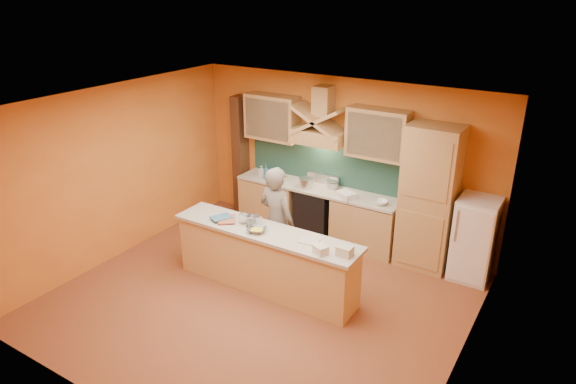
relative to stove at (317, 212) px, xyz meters
The scene contains 36 objects.
floor 2.27m from the stove, 82.23° to the right, with size 5.50×5.00×0.01m, color brown.
ceiling 3.23m from the stove, 82.23° to the right, with size 5.50×5.00×0.01m, color white.
wall_back 1.04m from the stove, 45.00° to the left, with size 5.50×0.02×2.80m, color orange.
wall_front 4.80m from the stove, 86.35° to the right, with size 5.50×0.02×2.80m, color orange.
wall_left 3.43m from the stove, 138.08° to the right, with size 0.02×5.00×2.80m, color orange.
wall_right 3.88m from the stove, 35.80° to the right, with size 0.02×5.00×2.80m, color orange.
base_cabinet_left 0.95m from the stove, behind, with size 1.10×0.60×0.86m, color tan.
base_cabinet_right 0.95m from the stove, ahead, with size 1.10×0.60×0.86m, color tan.
counter_top 0.45m from the stove, behind, with size 3.00×0.62×0.04m, color #BCB29F.
stove is the anchor object (origin of this frame).
backsplash 0.85m from the stove, 90.00° to the left, with size 3.00×0.03×0.70m, color #1A3931.
range_hood 1.37m from the stove, 90.00° to the left, with size 0.92×0.50×0.24m, color tan.
hood_chimney 1.96m from the stove, 90.00° to the left, with size 0.30×0.30×0.50m, color tan.
upper_cabinet_left 1.85m from the stove, behind, with size 1.00×0.35×0.80m, color tan.
upper_cabinet_right 1.85m from the stove, ahead, with size 1.00×0.35×0.80m, color tan.
pantry_column 2.07m from the stove, ahead, with size 0.80×0.60×2.30m, color tan.
fridge 2.71m from the stove, ahead, with size 0.58×0.60×1.30m, color white.
trim_column_left 1.89m from the stove, behind, with size 0.20×0.30×2.30m, color #472816.
island_body 1.91m from the stove, 83.99° to the right, with size 2.80×0.55×0.88m, color #DCB371.
island_top 1.97m from the stove, 83.99° to the right, with size 2.90×0.62×0.05m, color #BCB29F.
person 1.47m from the stove, 86.82° to the right, with size 0.63×0.41×1.73m, color #70665B.
pot_large 0.57m from the stove, 145.91° to the right, with size 0.24×0.24×0.17m, color silver.
pot_small 0.58m from the stove, 23.03° to the left, with size 0.20×0.20×0.14m, color #B4B3BA.
soap_bottle_a 1.27m from the stove, behind, with size 0.09×0.09×0.20m, color silver.
soap_bottle_b 1.17m from the stove, behind, with size 0.10×0.10×0.26m, color #356692.
bowl_back 1.33m from the stove, ahead, with size 0.22×0.22×0.07m, color white.
dish_rack 0.84m from the stove, 15.34° to the right, with size 0.29×0.23×0.10m, color white.
book_lower 2.14m from the stove, 105.92° to the right, with size 0.25×0.33×0.03m, color #B1573F.
book_upper 2.08m from the stove, 109.12° to the right, with size 0.22×0.30×0.02m, color #3A687F.
jar_large 1.99m from the stove, 91.73° to the right, with size 0.13×0.13×0.17m, color silver.
jar_small 1.96m from the stove, 96.40° to the right, with size 0.12×0.12×0.14m, color white.
kitchen_scale 1.87m from the stove, 91.38° to the right, with size 0.12×0.12×0.10m, color white.
mixing_bowl 2.07m from the stove, 86.53° to the right, with size 0.27×0.27×0.07m, color silver.
cloth 2.14m from the stove, 64.28° to the right, with size 0.26×0.19×0.02m, color beige.
grocery_bag_a 2.51m from the stove, 52.88° to the right, with size 0.20×0.16×0.13m, color beige.
grocery_bag_b 2.45m from the stove, 60.19° to the right, with size 0.18×0.14×0.11m, color beige.
Camera 1 is at (3.62, -5.09, 4.23)m, focal length 32.00 mm.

